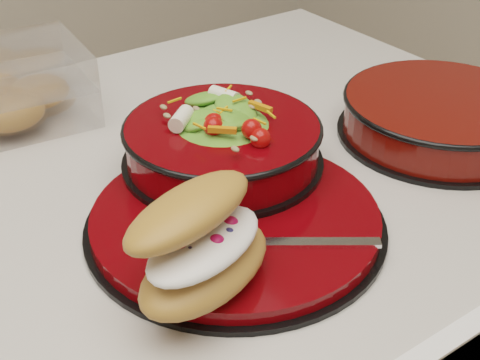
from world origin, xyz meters
TOP-DOWN VIEW (x-y plane):
  - dinner_plate at (0.12, -0.13)m, footprint 0.31×0.31m
  - salad_bowl at (0.16, -0.04)m, footprint 0.23×0.23m
  - croissant at (0.03, -0.20)m, footprint 0.16×0.13m
  - fork at (0.12, -0.20)m, footprint 0.15×0.11m
  - extra_bowl at (0.44, -0.12)m, footprint 0.25×0.25m

SIDE VIEW (x-z plane):
  - dinner_plate at x=0.12m, z-range 0.90..0.92m
  - fork at x=0.12m, z-range 0.92..0.92m
  - extra_bowl at x=0.44m, z-range 0.90..0.96m
  - salad_bowl at x=0.16m, z-range 0.91..1.00m
  - croissant at x=0.03m, z-range 0.92..1.01m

